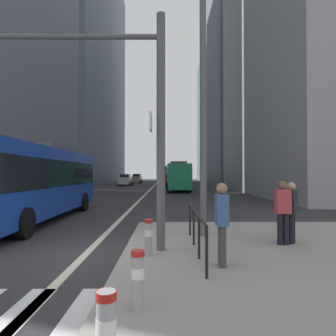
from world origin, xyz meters
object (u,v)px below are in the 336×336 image
at_px(bollard_right, 148,235).
at_px(pedestrian_waiting, 283,209).
at_px(car_receding_far, 167,180).
at_px(traffic_signal_gantry, 76,92).
at_px(bollard_front, 106,332).
at_px(pedestrian_walking, 292,209).
at_px(city_bus_red_distant, 169,175).
at_px(pedestrian_far, 222,220).
at_px(car_oncoming_mid, 137,178).
at_px(bollard_left, 138,277).
at_px(city_bus_red_receding, 177,175).
at_px(car_receding_near, 179,180).
at_px(car_oncoming_far, 125,180).
at_px(street_lamp_post, 203,70).
at_px(city_bus_blue_oncoming, 35,179).

xyz_separation_m(bollard_right, pedestrian_waiting, (3.56, 1.01, 0.49)).
relative_size(car_receding_far, traffic_signal_gantry, 0.69).
distance_m(bollard_front, pedestrian_walking, 6.76).
bearing_deg(city_bus_red_distant, pedestrian_far, -89.45).
distance_m(car_oncoming_mid, bollard_left, 58.91).
bearing_deg(city_bus_red_receding, pedestrian_walking, -85.69).
bearing_deg(car_receding_near, traffic_signal_gantry, -95.97).
relative_size(bollard_left, pedestrian_walking, 0.50).
bearing_deg(city_bus_red_receding, car_oncoming_far, 121.30).
bearing_deg(city_bus_red_receding, bollard_left, -93.16).
bearing_deg(street_lamp_post, car_oncoming_far, 101.19).
height_order(car_receding_near, pedestrian_waiting, car_receding_near).
bearing_deg(street_lamp_post, bollard_right, -125.70).
height_order(traffic_signal_gantry, bollard_front, traffic_signal_gantry).
bearing_deg(pedestrian_walking, city_bus_red_distant, 93.13).
bearing_deg(traffic_signal_gantry, pedestrian_walking, 6.95).
bearing_deg(city_bus_red_receding, car_oncoming_mid, 105.83).
bearing_deg(pedestrian_waiting, city_bus_blue_oncoming, 150.93).
xyz_separation_m(pedestrian_walking, pedestrian_far, (-2.30, -2.01, 0.03)).
relative_size(car_receding_far, bollard_front, 5.24).
distance_m(car_receding_far, pedestrian_walking, 41.09).
xyz_separation_m(car_receding_near, car_receding_far, (-1.88, 0.58, 0.00)).
bearing_deg(traffic_signal_gantry, street_lamp_post, 26.04).
xyz_separation_m(city_bus_red_receding, pedestrian_waiting, (1.79, -28.07, -0.73)).
height_order(city_bus_red_receding, pedestrian_far, city_bus_red_receding).
height_order(city_bus_blue_oncoming, pedestrian_walking, city_bus_blue_oncoming).
distance_m(car_receding_far, car_oncoming_far, 7.00).
distance_m(city_bus_blue_oncoming, car_oncoming_far, 36.67).
xyz_separation_m(city_bus_red_distant, street_lamp_post, (0.50, -50.47, 3.45)).
bearing_deg(car_receding_near, pedestrian_waiting, -88.39).
xyz_separation_m(street_lamp_post, pedestrian_far, (0.02, -2.98, -4.17)).
xyz_separation_m(city_bus_red_receding, street_lamp_post, (-0.22, -26.92, 3.45)).
xyz_separation_m(car_receding_far, bollard_left, (-0.54, -44.91, -0.38)).
bearing_deg(bollard_left, pedestrian_walking, 45.71).
xyz_separation_m(car_receding_near, pedestrian_waiting, (1.14, -40.55, 0.12)).
bearing_deg(bollard_left, car_oncoming_mid, 95.68).
relative_size(city_bus_blue_oncoming, pedestrian_waiting, 6.35).
distance_m(city_bus_blue_oncoming, street_lamp_post, 8.55).
height_order(street_lamp_post, pedestrian_waiting, street_lamp_post).
height_order(city_bus_red_receding, pedestrian_walking, city_bus_red_receding).
relative_size(car_oncoming_mid, bollard_front, 4.92).
distance_m(city_bus_blue_oncoming, pedestrian_walking, 10.36).
height_order(city_bus_red_distant, car_oncoming_mid, city_bus_red_distant).
height_order(street_lamp_post, bollard_left, street_lamp_post).
bearing_deg(bollard_front, pedestrian_far, 63.47).
distance_m(traffic_signal_gantry, bollard_left, 5.15).
distance_m(car_receding_near, bollard_right, 41.63).
xyz_separation_m(car_oncoming_mid, pedestrian_waiting, (9.38, -54.83, 0.12)).
bearing_deg(car_oncoming_mid, bollard_right, -84.05).
distance_m(city_bus_red_receding, bollard_left, 31.92).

